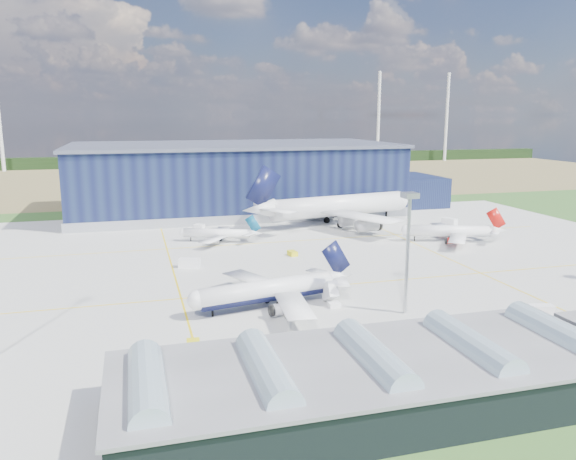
# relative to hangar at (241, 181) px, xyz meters

# --- Properties ---
(ground) EXTENTS (600.00, 600.00, 0.00)m
(ground) POSITION_rel_hangar_xyz_m (-2.81, -94.80, -11.62)
(ground) COLOR #28521E
(ground) RESTS_ON ground
(apron) EXTENTS (220.00, 160.00, 0.08)m
(apron) POSITION_rel_hangar_xyz_m (-2.81, -84.80, -11.59)
(apron) COLOR #A6A6A1
(apron) RESTS_ON ground
(farmland) EXTENTS (600.00, 220.00, 0.01)m
(farmland) POSITION_rel_hangar_xyz_m (-2.81, 125.20, -11.62)
(farmland) COLOR olive
(farmland) RESTS_ON ground
(treeline) EXTENTS (600.00, 8.00, 8.00)m
(treeline) POSITION_rel_hangar_xyz_m (-2.81, 205.20, -7.62)
(treeline) COLOR black
(treeline) RESTS_ON ground
(hangar) EXTENTS (145.00, 62.00, 26.10)m
(hangar) POSITION_rel_hangar_xyz_m (0.00, 0.00, 0.00)
(hangar) COLOR #111738
(hangar) RESTS_ON ground
(glass_concourse) EXTENTS (78.00, 23.00, 8.60)m
(glass_concourse) POSITION_rel_hangar_xyz_m (-9.26, -154.80, -7.93)
(glass_concourse) COLOR black
(glass_concourse) RESTS_ON ground
(light_mast_center) EXTENTS (2.60, 2.60, 23.00)m
(light_mast_center) POSITION_rel_hangar_xyz_m (7.19, -124.80, 3.82)
(light_mast_center) COLOR #B0B2B7
(light_mast_center) RESTS_ON ground
(airliner_navy) EXTENTS (41.34, 40.73, 11.55)m
(airliner_navy) POSITION_rel_hangar_xyz_m (-17.24, -114.88, -5.84)
(airliner_navy) COLOR white
(airliner_navy) RESTS_ON ground
(airliner_red) EXTENTS (39.22, 38.81, 10.09)m
(airliner_red) POSITION_rel_hangar_xyz_m (47.77, -72.80, -6.57)
(airliner_red) COLOR white
(airliner_red) RESTS_ON ground
(airliner_widebody) EXTENTS (73.93, 72.83, 20.69)m
(airliner_widebody) POSITION_rel_hangar_xyz_m (25.85, -39.80, -1.27)
(airliner_widebody) COLOR white
(airliner_widebody) RESTS_ON ground
(airliner_regional) EXTENTS (32.47, 32.17, 8.16)m
(airliner_regional) POSITION_rel_hangar_xyz_m (-18.07, -54.80, -7.54)
(airliner_regional) COLOR white
(airliner_regional) RESTS_ON ground
(gse_tug_a) EXTENTS (2.06, 3.26, 1.33)m
(gse_tug_a) POSITION_rel_hangar_xyz_m (-26.66, -108.74, -10.95)
(gse_tug_a) COLOR yellow
(gse_tug_a) RESTS_ON ground
(gse_tug_b) EXTENTS (2.35, 3.29, 1.35)m
(gse_tug_b) POSITION_rel_hangar_xyz_m (-33.17, -130.75, -10.94)
(gse_tug_b) COLOR yellow
(gse_tug_b) RESTS_ON ground
(gse_van_a) EXTENTS (5.70, 3.92, 2.29)m
(gse_van_a) POSITION_rel_hangar_xyz_m (-28.65, -81.17, -10.47)
(gse_van_a) COLOR white
(gse_van_a) RESTS_ON ground
(gse_cart_a) EXTENTS (3.33, 3.97, 1.46)m
(gse_cart_a) POSITION_rel_hangar_xyz_m (32.83, -49.04, -10.88)
(gse_cart_a) COLOR white
(gse_cart_a) RESTS_ON ground
(gse_van_b) EXTENTS (4.17, 5.62, 2.34)m
(gse_van_b) POSITION_rel_hangar_xyz_m (62.46, -49.70, -10.44)
(gse_van_b) COLOR white
(gse_van_b) RESTS_ON ground
(gse_tug_c) EXTENTS (2.36, 3.30, 1.33)m
(gse_tug_c) POSITION_rel_hangar_xyz_m (-1.05, -76.61, -10.95)
(gse_tug_c) COLOR yellow
(gse_tug_c) RESTS_ON ground
(gse_cart_b) EXTENTS (3.84, 3.63, 1.39)m
(gse_cart_b) POSITION_rel_hangar_xyz_m (-20.49, -32.80, -10.92)
(gse_cart_b) COLOR white
(gse_cart_b) RESTS_ON ground
(gse_van_c) EXTENTS (4.81, 3.17, 2.12)m
(gse_van_c) POSITION_rel_hangar_xyz_m (30.99, -132.94, -10.56)
(gse_van_c) COLOR white
(gse_van_c) RESTS_ON ground
(airstair) EXTENTS (2.04, 4.98, 3.17)m
(airstair) POSITION_rel_hangar_xyz_m (-4.54, -115.48, -10.03)
(airstair) COLOR white
(airstair) RESTS_ON ground
(car_a) EXTENTS (3.32, 2.04, 1.06)m
(car_a) POSITION_rel_hangar_xyz_m (20.62, -142.80, -11.09)
(car_a) COLOR #99999E
(car_a) RESTS_ON ground
(car_b) EXTENTS (4.15, 2.71, 1.29)m
(car_b) POSITION_rel_hangar_xyz_m (3.72, -142.80, -10.97)
(car_b) COLOR #99999E
(car_b) RESTS_ON ground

